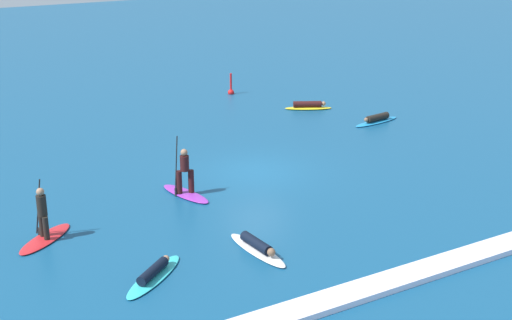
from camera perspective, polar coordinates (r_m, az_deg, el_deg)
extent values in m
plane|color=navy|center=(28.22, 0.00, -0.96)|extent=(120.00, 120.00, 0.00)
ellipsoid|color=white|center=(21.68, 0.10, -7.31)|extent=(0.82, 2.84, 0.10)
cylinder|color=black|center=(21.63, 0.02, -6.76)|extent=(0.42, 1.35, 0.32)
sphere|color=brown|center=(21.04, 1.25, -7.49)|extent=(0.27, 0.27, 0.25)
ellipsoid|color=purple|center=(26.01, -5.74, -2.74)|extent=(1.25, 2.59, 0.10)
cylinder|color=#381414|center=(25.86, -5.28, -1.72)|extent=(0.26, 0.26, 0.86)
cylinder|color=#381414|center=(25.81, -6.26, -1.79)|extent=(0.26, 0.26, 0.86)
cylinder|color=#381414|center=(25.59, -5.82, -0.26)|extent=(0.40, 0.40, 0.57)
sphere|color=#A37556|center=(25.45, -5.85, 0.62)|extent=(0.31, 0.31, 0.25)
cylinder|color=black|center=(25.57, -6.49, -0.42)|extent=(0.22, 0.09, 2.18)
cube|color=black|center=(25.93, -6.41, -2.57)|extent=(0.21, 0.11, 0.32)
ellipsoid|color=yellow|center=(37.53, 4.26, 4.23)|extent=(2.50, 1.71, 0.11)
cylinder|color=#381414|center=(37.47, 4.19, 4.54)|extent=(1.47, 0.97, 0.32)
sphere|color=#A37556|center=(37.58, 5.50, 4.58)|extent=(0.32, 0.32, 0.24)
ellipsoid|color=red|center=(23.39, -16.72, -6.13)|extent=(2.35, 2.15, 0.09)
cylinder|color=black|center=(23.09, -16.67, -5.31)|extent=(0.26, 0.26, 0.76)
cylinder|color=black|center=(23.35, -16.97, -5.06)|extent=(0.26, 0.26, 0.76)
cylinder|color=black|center=(22.94, -17.00, -3.55)|extent=(0.44, 0.44, 0.68)
sphere|color=#A37556|center=(22.78, -17.11, -2.48)|extent=(0.35, 0.35, 0.25)
cylinder|color=black|center=(23.25, -17.26, -3.63)|extent=(0.28, 0.32, 1.90)
cube|color=black|center=(23.60, -17.04, -5.65)|extent=(0.18, 0.19, 0.32)
ellipsoid|color=#1E8CD1|center=(35.46, 9.75, 3.09)|extent=(2.94, 1.00, 0.09)
cylinder|color=black|center=(35.44, 9.82, 3.43)|extent=(1.42, 0.53, 0.34)
sphere|color=brown|center=(34.85, 8.93, 3.25)|extent=(0.24, 0.24, 0.21)
ellipsoid|color=#33C6CC|center=(20.43, -8.27, -9.33)|extent=(2.60, 2.25, 0.08)
cylinder|color=black|center=(20.30, -8.37, -8.91)|extent=(1.23, 1.06, 0.30)
sphere|color=#A37556|center=(20.89, -7.32, -7.95)|extent=(0.30, 0.30, 0.21)
sphere|color=red|center=(40.68, -2.04, 5.50)|extent=(0.37, 0.37, 0.37)
cylinder|color=red|center=(40.56, -2.05, 6.21)|extent=(0.12, 0.12, 1.21)
cube|color=white|center=(21.03, 13.65, -8.68)|extent=(16.93, 0.90, 0.18)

